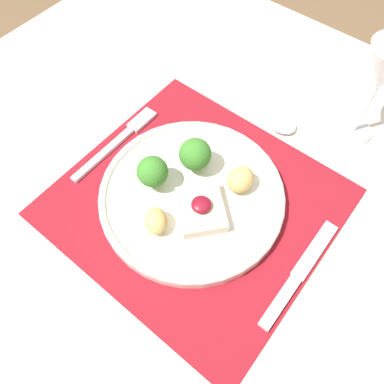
# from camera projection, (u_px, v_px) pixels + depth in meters

# --- Properties ---
(ground_plane) EXTENTS (8.00, 8.00, 0.00)m
(ground_plane) POSITION_uv_depth(u_px,v_px,m) (194.00, 313.00, 1.25)
(ground_plane) COLOR brown
(dining_table) EXTENTS (1.14, 1.04, 0.77)m
(dining_table) POSITION_uv_depth(u_px,v_px,m) (195.00, 230.00, 0.68)
(dining_table) COLOR beige
(dining_table) RESTS_ON ground_plane
(placemat) EXTENTS (0.40, 0.38, 0.00)m
(placemat) POSITION_uv_depth(u_px,v_px,m) (196.00, 202.00, 0.59)
(placemat) COLOR maroon
(placemat) RESTS_ON dining_table
(dinner_plate) EXTENTS (0.29, 0.29, 0.08)m
(dinner_plate) POSITION_uv_depth(u_px,v_px,m) (192.00, 193.00, 0.58)
(dinner_plate) COLOR silver
(dinner_plate) RESTS_ON placemat
(fork) EXTENTS (0.02, 0.19, 0.01)m
(fork) POSITION_uv_depth(u_px,v_px,m) (121.00, 138.00, 0.65)
(fork) COLOR silver
(fork) RESTS_ON placemat
(knife) EXTENTS (0.02, 0.19, 0.01)m
(knife) POSITION_uv_depth(u_px,v_px,m) (295.00, 280.00, 0.52)
(knife) COLOR silver
(knife) RESTS_ON placemat
(spoon) EXTENTS (0.18, 0.04, 0.01)m
(spoon) POSITION_uv_depth(u_px,v_px,m) (273.00, 119.00, 0.67)
(spoon) COLOR silver
(spoon) RESTS_ON dining_table
(wine_glass_near) EXTENTS (0.08, 0.08, 0.18)m
(wine_glass_near) POSITION_uv_depth(u_px,v_px,m) (384.00, 74.00, 0.55)
(wine_glass_near) COLOR white
(wine_glass_near) RESTS_ON dining_table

